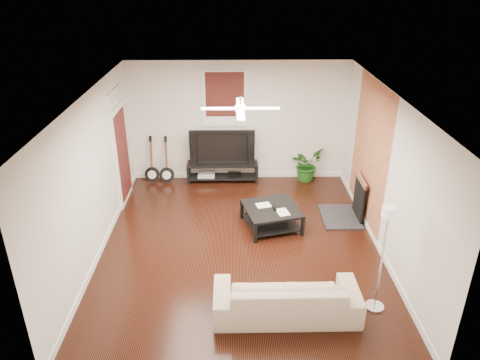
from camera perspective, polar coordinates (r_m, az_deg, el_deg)
The scene contains 14 objects.
room at distance 7.74m, azimuth 0.05°, elevation 0.40°, with size 5.01×6.01×2.81m.
brick_accent at distance 9.04m, azimuth 15.93°, elevation 3.17°, with size 0.02×2.20×2.80m, color #AF5C38.
fireplace at distance 9.35m, azimuth 13.56°, elevation -2.15°, with size 0.80×1.10×0.92m, color black.
window_back at distance 10.35m, azimuth -1.91°, elevation 10.14°, with size 1.00×0.06×1.30m, color #37160F.
door_left at distance 9.83m, azimuth -14.67°, elevation 4.18°, with size 0.08×1.00×2.50m, color white.
tv_stand at distance 10.76m, azimuth -2.18°, elevation 1.00°, with size 1.66×0.44×0.46m, color black.
tv at distance 10.52m, azimuth -2.24°, elevation 4.31°, with size 1.49×0.19×0.86m, color black.
coffee_table at distance 8.93m, azimuth 3.93°, elevation -4.66°, with size 1.00×1.00×0.42m, color black.
sofa at distance 6.85m, azimuth 5.83°, elevation -14.29°, with size 2.12×0.83×0.62m, color tan.
floor_lamp at distance 6.88m, azimuth 17.34°, elevation -9.52°, with size 0.28×0.28×1.73m, color silver, non-canonical shape.
potted_plant at distance 10.86m, azimuth 8.33°, elevation 1.97°, with size 0.72×0.63×0.80m, color #1E5719.
guitar_left at distance 10.77m, azimuth -11.10°, elevation 2.44°, with size 0.34×0.24×1.11m, color black, non-canonical shape.
guitar_right at distance 10.69m, azimuth -9.28°, elevation 2.40°, with size 0.34×0.24×1.11m, color black, non-canonical shape.
ceiling_fan at distance 7.32m, azimuth 0.05°, elevation 8.95°, with size 1.24×1.24×0.32m, color white, non-canonical shape.
Camera 1 is at (-0.12, -7.02, 4.67)m, focal length 34.04 mm.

